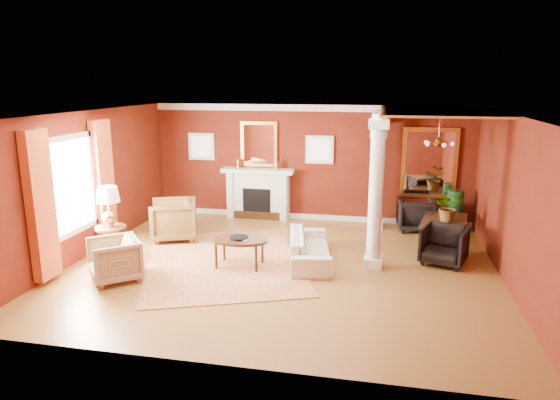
% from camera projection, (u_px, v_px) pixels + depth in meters
% --- Properties ---
extents(ground, '(8.00, 8.00, 0.00)m').
position_uv_depth(ground, '(282.00, 266.00, 9.57)').
color(ground, brown).
rests_on(ground, ground).
extents(room_shell, '(8.04, 7.04, 2.92)m').
position_uv_depth(room_shell, '(282.00, 162.00, 9.10)').
color(room_shell, '#5A1A0C').
rests_on(room_shell, ground).
extents(fireplace, '(1.85, 0.42, 1.29)m').
position_uv_depth(fireplace, '(258.00, 193.00, 12.84)').
color(fireplace, silver).
rests_on(fireplace, ground).
extents(overmantel_mirror, '(0.95, 0.07, 1.15)m').
position_uv_depth(overmantel_mirror, '(259.00, 144.00, 12.67)').
color(overmantel_mirror, gold).
rests_on(overmantel_mirror, fireplace).
extents(flank_window_left, '(0.70, 0.07, 0.70)m').
position_uv_depth(flank_window_left, '(201.00, 146.00, 13.01)').
color(flank_window_left, silver).
rests_on(flank_window_left, room_shell).
extents(flank_window_right, '(0.70, 0.07, 0.70)m').
position_uv_depth(flank_window_right, '(319.00, 150.00, 12.41)').
color(flank_window_right, silver).
rests_on(flank_window_right, room_shell).
extents(left_window, '(0.21, 2.55, 2.60)m').
position_uv_depth(left_window, '(75.00, 192.00, 9.43)').
color(left_window, white).
rests_on(left_window, room_shell).
extents(column_front, '(0.36, 0.36, 2.80)m').
position_uv_depth(column_front, '(376.00, 195.00, 9.20)').
color(column_front, silver).
rests_on(column_front, ground).
extents(column_back, '(0.36, 0.36, 2.80)m').
position_uv_depth(column_back, '(378.00, 170.00, 11.77)').
color(column_back, silver).
rests_on(column_back, ground).
extents(header_beam, '(0.30, 3.20, 0.32)m').
position_uv_depth(header_beam, '(380.00, 122.00, 10.44)').
color(header_beam, silver).
rests_on(header_beam, column_front).
extents(amber_ceiling, '(2.30, 3.40, 0.04)m').
position_uv_depth(amber_ceiling, '(438.00, 111.00, 10.02)').
color(amber_ceiling, gold).
rests_on(amber_ceiling, room_shell).
extents(dining_mirror, '(1.30, 0.07, 1.70)m').
position_uv_depth(dining_mirror, '(429.00, 163.00, 11.94)').
color(dining_mirror, gold).
rests_on(dining_mirror, room_shell).
extents(chandelier, '(0.60, 0.62, 0.75)m').
position_uv_depth(chandelier, '(438.00, 142.00, 10.20)').
color(chandelier, '#AC7136').
rests_on(chandelier, room_shell).
extents(crown_trim, '(8.00, 0.08, 0.16)m').
position_uv_depth(crown_trim, '(310.00, 108.00, 12.21)').
color(crown_trim, silver).
rests_on(crown_trim, room_shell).
extents(base_trim, '(8.00, 0.08, 0.12)m').
position_uv_depth(base_trim, '(309.00, 217.00, 12.86)').
color(base_trim, silver).
rests_on(base_trim, ground).
extents(rug, '(4.13, 4.68, 0.02)m').
position_uv_depth(rug, '(223.00, 262.00, 9.81)').
color(rug, maroon).
rests_on(rug, ground).
extents(sofa, '(0.91, 2.02, 0.76)m').
position_uv_depth(sofa, '(310.00, 243.00, 9.76)').
color(sofa, beige).
rests_on(sofa, ground).
extents(armchair_leopard, '(1.19, 1.22, 1.00)m').
position_uv_depth(armchair_leopard, '(173.00, 218.00, 11.11)').
color(armchair_leopard, black).
rests_on(armchair_leopard, ground).
extents(armchair_stripe, '(1.11, 1.12, 0.84)m').
position_uv_depth(armchair_stripe, '(114.00, 258.00, 8.83)').
color(armchair_stripe, tan).
rests_on(armchair_stripe, ground).
extents(coffee_table, '(1.11, 1.11, 0.56)m').
position_uv_depth(coffee_table, '(239.00, 241.00, 9.46)').
color(coffee_table, black).
rests_on(coffee_table, ground).
extents(coffee_book, '(0.15, 0.02, 0.20)m').
position_uv_depth(coffee_book, '(241.00, 234.00, 9.38)').
color(coffee_book, black).
rests_on(coffee_book, coffee_table).
extents(side_table, '(0.60, 0.60, 1.49)m').
position_uv_depth(side_table, '(109.00, 211.00, 9.66)').
color(side_table, black).
rests_on(side_table, ground).
extents(dining_table, '(0.85, 1.69, 0.90)m').
position_uv_depth(dining_table, '(445.00, 226.00, 10.67)').
color(dining_table, black).
rests_on(dining_table, ground).
extents(dining_chair_near, '(1.00, 0.97, 0.82)m').
position_uv_depth(dining_chair_near, '(444.00, 244.00, 9.63)').
color(dining_chair_near, black).
rests_on(dining_chair_near, ground).
extents(dining_chair_far, '(0.85, 0.81, 0.82)m').
position_uv_depth(dining_chair_far, '(415.00, 213.00, 11.81)').
color(dining_chair_far, black).
rests_on(dining_chair_far, ground).
extents(green_urn, '(0.42, 0.42, 1.01)m').
position_uv_depth(green_urn, '(454.00, 216.00, 11.66)').
color(green_urn, '#123A17').
rests_on(green_urn, ground).
extents(potted_plant, '(0.57, 0.63, 0.48)m').
position_uv_depth(potted_plant, '(450.00, 195.00, 10.46)').
color(potted_plant, '#26591E').
rests_on(potted_plant, dining_table).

